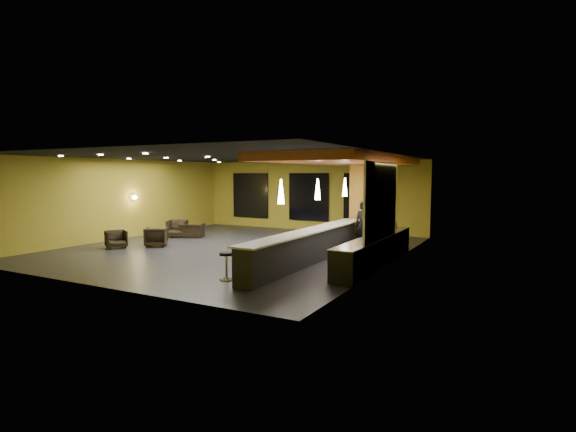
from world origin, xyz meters
The scene contains 34 objects.
floor centered at (0.00, 0.00, -0.05)m, with size 12.00×13.00×0.10m, color #232326.
ceiling centered at (0.00, 0.00, 3.55)m, with size 12.00×13.00×0.10m, color black.
wall_back centered at (0.00, 6.55, 1.75)m, with size 12.00×0.10×3.50m, color olive.
wall_front centered at (0.00, -6.55, 1.75)m, with size 12.00×0.10×3.50m, color olive.
wall_left centered at (-6.05, 0.00, 1.75)m, with size 0.10×13.00×3.50m, color olive.
wall_right centered at (6.05, 0.00, 1.75)m, with size 0.10×13.00×3.50m, color olive.
wood_soffit centered at (4.00, 1.00, 3.36)m, with size 3.60×8.00×0.28m, color #AF5B33.
window_left centered at (-3.50, 6.44, 1.70)m, with size 2.20×0.06×2.40m, color black.
window_center centered at (0.00, 6.44, 1.70)m, with size 2.20×0.06×2.40m, color black.
window_right centered at (3.00, 6.44, 1.70)m, with size 2.20×0.06×2.40m, color black.
tile_backsplash centered at (5.96, -1.00, 2.00)m, with size 0.06×3.20×2.40m, color white.
bar_counter centered at (3.65, -1.00, 0.50)m, with size 0.60×8.00×1.00m, color black.
bar_top centered at (3.65, -1.00, 1.02)m, with size 0.78×8.10×0.05m, color silver.
prep_counter centered at (5.65, -0.50, 0.43)m, with size 0.70×6.00×0.86m, color black.
prep_top centered at (5.65, -0.50, 0.89)m, with size 0.72×6.00×0.03m, color silver.
wall_shelf_lower centered at (5.82, -1.20, 1.60)m, with size 0.30×1.50×0.03m, color silver.
wall_shelf_upper centered at (5.82, -1.20, 2.05)m, with size 0.30×1.50×0.03m, color silver.
column centered at (3.65, 3.60, 1.75)m, with size 0.60×0.60×3.50m, color #9E7023.
wall_sconce centered at (-5.88, 0.50, 1.80)m, with size 0.22×0.22×0.22m, color #FFE5B2.
pendant_0 centered at (3.65, -3.00, 2.35)m, with size 0.20×0.20×0.70m, color white.
pendant_1 centered at (3.65, -0.50, 2.35)m, with size 0.20×0.20×0.70m, color white.
pendant_2 centered at (3.65, 2.00, 2.35)m, with size 0.20×0.20×0.70m, color white.
staff_a centered at (4.50, 1.75, 0.93)m, with size 0.68×0.45×1.87m, color black.
staff_b centered at (4.79, 2.26, 0.92)m, with size 0.89×0.69×1.83m, color black.
staff_c centered at (5.25, 2.41, 0.79)m, with size 0.77×0.50×1.58m, color black.
armchair_a centered at (-4.15, -2.08, 0.34)m, with size 0.73×0.75×0.69m, color black.
armchair_b centered at (-3.08, -1.05, 0.38)m, with size 0.81×0.83×0.76m, color black.
armchair_c centered at (-4.17, 1.38, 0.39)m, with size 0.84×0.86×0.78m, color black.
armchair_d centered at (-3.50, 1.61, 0.32)m, with size 0.97×0.85×0.63m, color black.
bar_stool_0 centered at (2.75, -4.40, 0.48)m, with size 0.38×0.38×0.75m.
bar_stool_1 centered at (2.98, -2.61, 0.46)m, with size 0.37×0.37×0.72m.
bar_stool_2 centered at (2.78, -1.02, 0.54)m, with size 0.42×0.42×0.84m.
bar_stool_3 centered at (2.92, 0.71, 0.53)m, with size 0.42×0.42×0.83m.
bar_stool_4 centered at (2.74, 2.41, 0.49)m, with size 0.39×0.39×0.77m.
Camera 1 is at (9.80, -14.06, 2.84)m, focal length 28.00 mm.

